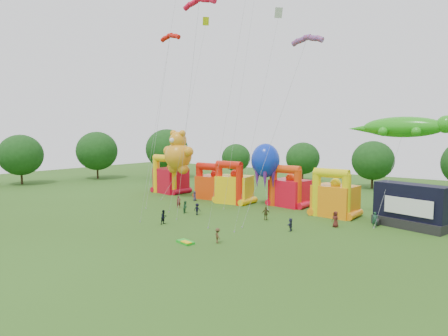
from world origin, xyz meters
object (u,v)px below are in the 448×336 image
Objects in this scene: spectator_0 at (195,196)px; spectator_4 at (266,213)px; stage_trailer at (411,206)px; octopus_kite at (266,170)px; teddy_bear_kite at (178,155)px; gecko_kite at (396,153)px; bouncy_castle_2 at (234,187)px; bouncy_castle_0 at (170,178)px.

spectator_0 is 0.90× the size of spectator_4.
octopus_kite is at bearing 176.62° from stage_trailer.
stage_trailer is 37.92m from teddy_bear_kite.
stage_trailer is 21.47m from octopus_kite.
teddy_bear_kite reaches higher than octopus_kite.
spectator_0 is at bearing -52.10° from spectator_4.
bouncy_castle_2 is at bearing -177.27° from gecko_kite.
bouncy_castle_0 is at bearing -178.28° from spectator_0.
bouncy_castle_0 reaches higher than bouncy_castle_2.
bouncy_castle_2 reaches higher than spectator_0.
spectator_4 is (10.82, -7.60, -1.72)m from bouncy_castle_2.
bouncy_castle_0 is 7.40m from teddy_bear_kite.
bouncy_castle_0 is at bearing 149.68° from teddy_bear_kite.
bouncy_castle_0 reaches higher than stage_trailer.
bouncy_castle_0 is at bearing 178.75° from octopus_kite.
octopus_kite is 6.14× the size of spectator_0.
gecko_kite is 1.39× the size of octopus_kite.
spectator_4 is (-13.49, -8.76, -7.95)m from gecko_kite.
gecko_kite is 8.51× the size of spectator_0.
spectator_0 is (4.61, -0.77, -6.55)m from teddy_bear_kite.
octopus_kite is at bearing -92.79° from spectator_4.
bouncy_castle_0 is 10.47m from spectator_0.
gecko_kite reaches higher than teddy_bear_kite.
spectator_0 is at bearing -164.69° from octopus_kite.
octopus_kite is (16.38, 2.45, -1.73)m from teddy_bear_kite.
gecko_kite is (-2.38, 1.54, 6.25)m from stage_trailer.
bouncy_castle_2 is 0.70× the size of octopus_kite.
octopus_kite reaches higher than bouncy_castle_0.
spectator_4 is at bearing -35.07° from bouncy_castle_2.
teddy_bear_kite reaches higher than bouncy_castle_0.
bouncy_castle_2 is at bearing 179.18° from stage_trailer.
bouncy_castle_0 is at bearing 179.74° from gecko_kite.
stage_trailer is at bearing -0.82° from bouncy_castle_2.
spectator_4 is at bearing -147.02° from gecko_kite.
bouncy_castle_0 reaches higher than spectator_0.
bouncy_castle_2 is 0.77× the size of stage_trailer.
octopus_kite is at bearing -179.13° from gecko_kite.
spectator_0 is (-6.30, -2.35, -1.80)m from bouncy_castle_2.
stage_trailer is at bearing 1.83° from teddy_bear_kite.
spectator_0 is (-32.99, -1.97, -1.78)m from stage_trailer.
bouncy_castle_2 is 0.58× the size of teddy_bear_kite.
gecko_kite is (40.22, -0.18, 6.11)m from bouncy_castle_0.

